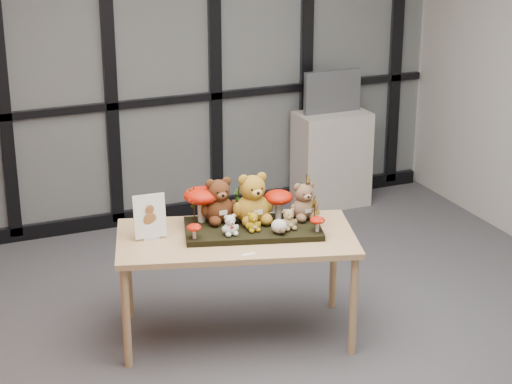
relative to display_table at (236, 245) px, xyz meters
name	(u,v)px	position (x,y,z in m)	size (l,w,h in m)	color
floor	(286,350)	(0.22, -0.31, -0.64)	(5.00, 5.00, 0.00)	#4C4B50
room_shell	(290,93)	(0.22, -0.31, 1.04)	(5.00, 5.00, 5.00)	#A9A7A0
glass_partition	(163,57)	(0.22, 2.16, 0.78)	(4.90, 0.06, 2.78)	#2D383F
display_table	(236,245)	(0.00, 0.00, 0.00)	(1.65, 1.14, 0.70)	tan
diorama_tray	(253,229)	(0.12, 0.02, 0.09)	(0.86, 0.43, 0.04)	black
bear_pooh_yellow	(252,195)	(0.15, 0.09, 0.29)	(0.28, 0.25, 0.36)	#A3741F
bear_brown_medium	(218,198)	(-0.05, 0.19, 0.27)	(0.25, 0.22, 0.32)	#4C2511
bear_tan_back	(304,199)	(0.48, 0.02, 0.24)	(0.21, 0.19, 0.27)	brown
bear_small_yellow	(253,221)	(0.10, -0.05, 0.17)	(0.10, 0.09, 0.14)	#AD850D
bear_white_bow	(230,224)	(-0.06, -0.05, 0.18)	(0.11, 0.10, 0.15)	silver
bear_beige_small	(288,218)	(0.31, -0.11, 0.18)	(0.12, 0.10, 0.15)	#9F8653
plush_cream_hedgehog	(279,226)	(0.23, -0.14, 0.15)	(0.07, 0.07, 0.10)	beige
mushroom_back_left	(201,203)	(-0.15, 0.23, 0.23)	(0.23, 0.23, 0.25)	#A81405
mushroom_back_right	(278,203)	(0.33, 0.09, 0.21)	(0.19, 0.19, 0.21)	#A81405
mushroom_front_left	(194,231)	(-0.29, -0.02, 0.16)	(0.09, 0.09, 0.10)	#A81405
mushroom_front_right	(317,223)	(0.47, -0.21, 0.16)	(0.10, 0.10, 0.11)	#A81405
sprig_green_far_left	(194,205)	(-0.20, 0.23, 0.22)	(0.05, 0.05, 0.24)	#0E330B
sprig_green_mid_left	(216,201)	(-0.04, 0.24, 0.23)	(0.05, 0.05, 0.25)	#0E330B
sprig_dry_far_right	(306,196)	(0.49, 0.01, 0.26)	(0.05, 0.05, 0.31)	brown
sprig_dry_mid_right	(315,210)	(0.50, -0.11, 0.20)	(0.05, 0.05, 0.20)	brown
sprig_green_centre	(239,202)	(0.10, 0.20, 0.21)	(0.05, 0.05, 0.21)	#0E330B
sign_holder	(150,219)	(-0.51, 0.17, 0.20)	(0.20, 0.07, 0.29)	silver
label_card	(248,254)	(-0.04, -0.30, 0.07)	(0.08, 0.03, 0.00)	white
cabinet	(331,159)	(1.67, 1.93, -0.21)	(0.64, 0.37, 0.85)	#B1A99E
monitor	(332,91)	(1.67, 1.95, 0.40)	(0.52, 0.05, 0.37)	#4D5054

